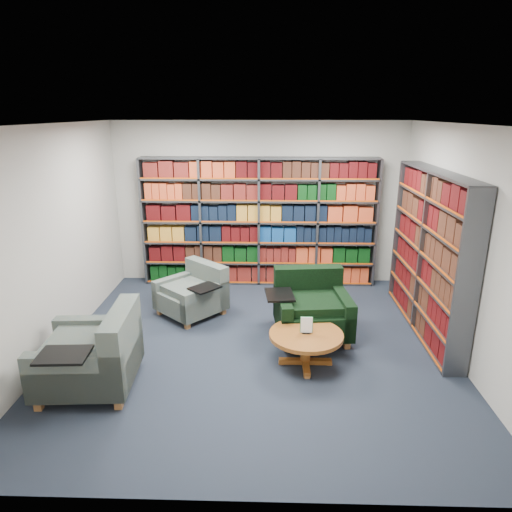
{
  "coord_description": "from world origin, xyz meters",
  "views": [
    {
      "loc": [
        0.17,
        -5.34,
        2.94
      ],
      "look_at": [
        0.0,
        0.6,
        1.05
      ],
      "focal_mm": 32.0,
      "sensor_mm": 36.0,
      "label": 1
    }
  ],
  "objects_px": {
    "chair_green_right": "(311,309)",
    "chair_teal_front": "(97,357)",
    "chair_teal_left": "(195,294)",
    "coffee_table": "(306,340)"
  },
  "relations": [
    {
      "from": "chair_teal_front",
      "to": "coffee_table",
      "type": "height_order",
      "value": "chair_teal_front"
    },
    {
      "from": "chair_green_right",
      "to": "coffee_table",
      "type": "distance_m",
      "value": 0.86
    },
    {
      "from": "chair_teal_left",
      "to": "chair_teal_front",
      "type": "distance_m",
      "value": 2.13
    },
    {
      "from": "chair_teal_front",
      "to": "coffee_table",
      "type": "bearing_deg",
      "value": 12.82
    },
    {
      "from": "chair_teal_left",
      "to": "coffee_table",
      "type": "distance_m",
      "value": 2.13
    },
    {
      "from": "chair_green_right",
      "to": "chair_teal_front",
      "type": "bearing_deg",
      "value": -150.66
    },
    {
      "from": "chair_green_right",
      "to": "chair_teal_front",
      "type": "relative_size",
      "value": 0.97
    },
    {
      "from": "chair_green_right",
      "to": "coffee_table",
      "type": "height_order",
      "value": "chair_green_right"
    },
    {
      "from": "chair_teal_left",
      "to": "chair_teal_front",
      "type": "xyz_separation_m",
      "value": [
        -0.77,
        -1.98,
        0.06
      ]
    },
    {
      "from": "coffee_table",
      "to": "chair_teal_front",
      "type": "bearing_deg",
      "value": -167.18
    }
  ]
}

